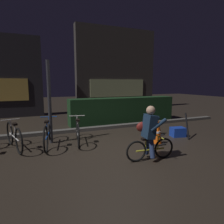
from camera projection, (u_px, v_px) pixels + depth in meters
ground_plane at (114, 149)px, 5.16m from camera, size 40.00×40.00×0.00m
sidewalk_curb at (90, 129)px, 7.16m from camera, size 12.00×0.24×0.12m
hedge_row at (123, 110)px, 8.60m from camera, size 4.80×0.70×1.10m
storefront_right at (116, 70)px, 12.60m from camera, size 5.34×0.54×5.18m
street_post at (50, 103)px, 5.51m from camera, size 0.10×0.10×2.37m
parked_bike_left_mid at (14, 136)px, 5.10m from camera, size 0.55×1.62×0.77m
parked_bike_center_left at (48, 134)px, 5.33m from camera, size 0.48×1.70×0.79m
parked_bike_center_right at (78, 131)px, 5.64m from camera, size 0.46×1.65×0.77m
traffic_cone_near at (157, 134)px, 5.53m from camera, size 0.36×0.36×0.62m
traffic_cone_far at (158, 126)px, 6.56m from camera, size 0.36×0.36×0.59m
blue_crate at (178, 132)px, 6.34m from camera, size 0.49×0.39×0.30m
cyclist at (149, 133)px, 4.36m from camera, size 1.19×0.55×1.25m
closed_umbrella at (187, 126)px, 6.13m from camera, size 0.21×0.41×0.78m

